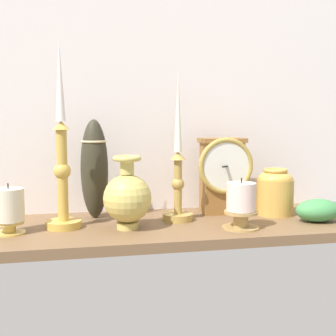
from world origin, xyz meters
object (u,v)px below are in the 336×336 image
at_px(candlestick_tall_left, 178,174).
at_px(pillar_candle_front, 241,204).
at_px(brass_vase_jar, 275,191).
at_px(pillar_candle_near_clock, 9,209).
at_px(mantel_clock, 223,173).
at_px(tall_ceramic_vase, 94,168).
at_px(brass_vase_bulbous, 127,197).
at_px(candlestick_tall_center, 62,165).

xyz_separation_m(candlestick_tall_left, pillar_candle_front, (0.13, -0.11, -0.06)).
bearing_deg(brass_vase_jar, pillar_candle_near_clock, -174.33).
bearing_deg(candlestick_tall_left, mantel_clock, 22.34).
distance_m(mantel_clock, pillar_candle_front, 0.18).
bearing_deg(tall_ceramic_vase, brass_vase_bulbous, -63.34).
relative_size(mantel_clock, candlestick_tall_left, 0.55).
bearing_deg(pillar_candle_near_clock, tall_ceramic_vase, 32.71).
xyz_separation_m(brass_vase_bulbous, brass_vase_jar, (0.41, 0.08, -0.01)).
xyz_separation_m(mantel_clock, pillar_candle_near_clock, (-0.55, -0.11, -0.06)).
relative_size(mantel_clock, pillar_candle_near_clock, 1.82).
bearing_deg(brass_vase_bulbous, candlestick_tall_center, 165.12).
bearing_deg(candlestick_tall_left, brass_vase_jar, 3.20).
relative_size(candlestick_tall_center, brass_vase_jar, 3.54).
distance_m(candlestick_tall_center, pillar_candle_near_clock, 0.16).
bearing_deg(brass_vase_jar, brass_vase_bulbous, -169.40).
xyz_separation_m(mantel_clock, candlestick_tall_center, (-0.43, -0.08, 0.04)).
bearing_deg(candlestick_tall_left, pillar_candle_front, -41.39).
bearing_deg(brass_vase_jar, candlestick_tall_center, -176.20).
relative_size(brass_vase_jar, pillar_candle_near_clock, 1.08).
bearing_deg(candlestick_tall_center, candlestick_tall_left, 4.37).
bearing_deg(brass_vase_bulbous, tall_ceramic_vase, 116.66).
relative_size(candlestick_tall_center, pillar_candle_near_clock, 3.84).
xyz_separation_m(brass_vase_bulbous, pillar_candle_near_clock, (-0.27, 0.01, -0.02)).
xyz_separation_m(mantel_clock, tall_ceramic_vase, (-0.35, 0.02, 0.02)).
distance_m(brass_vase_jar, pillar_candle_near_clock, 0.69).
bearing_deg(candlestick_tall_left, tall_ceramic_vase, 159.72).
bearing_deg(pillar_candle_front, candlestick_tall_center, 167.63).
xyz_separation_m(candlestick_tall_center, tall_ceramic_vase, (0.08, 0.10, -0.02)).
height_order(candlestick_tall_center, tall_ceramic_vase, candlestick_tall_center).
xyz_separation_m(brass_vase_jar, tall_ceramic_vase, (-0.48, 0.06, 0.07)).
distance_m(pillar_candle_front, tall_ceramic_vase, 0.39).
relative_size(candlestick_tall_left, pillar_candle_front, 3.14).
xyz_separation_m(pillar_candle_front, tall_ceramic_vase, (-0.34, 0.19, 0.07)).
xyz_separation_m(mantel_clock, brass_vase_jar, (0.14, -0.04, -0.05)).
xyz_separation_m(candlestick_tall_center, pillar_candle_front, (0.42, -0.09, -0.10)).
bearing_deg(candlestick_tall_center, brass_vase_bulbous, -14.88).
xyz_separation_m(pillar_candle_near_clock, tall_ceramic_vase, (0.20, 0.13, 0.07)).
distance_m(mantel_clock, brass_vase_bulbous, 0.30).
bearing_deg(tall_ceramic_vase, candlestick_tall_left, -20.28).
xyz_separation_m(mantel_clock, brass_vase_bulbous, (-0.28, -0.12, -0.03)).
bearing_deg(candlestick_tall_center, pillar_candle_front, -12.37).
bearing_deg(tall_ceramic_vase, mantel_clock, -3.23).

